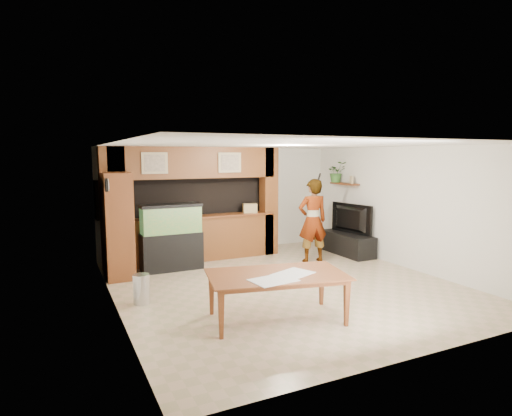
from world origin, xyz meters
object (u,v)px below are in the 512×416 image
dining_table (277,298)px  pantry_cabinet (118,225)px  aquarium (171,238)px  person (313,221)px  television (348,219)px

dining_table → pantry_cabinet: bearing=129.2°
dining_table → aquarium: bearing=112.5°
person → dining_table: bearing=56.8°
person → dining_table: person is taller
pantry_cabinet → aquarium: (1.09, 0.10, -0.35)m
aquarium → person: bearing=-13.4°
aquarium → pantry_cabinet: bearing=-175.2°
pantry_cabinet → aquarium: bearing=5.2°
aquarium → dining_table: bearing=-79.6°
aquarium → dining_table: aquarium is taller
television → pantry_cabinet: bearing=77.7°
pantry_cabinet → person: pantry_cabinet is taller
pantry_cabinet → television: pantry_cabinet is taller
pantry_cabinet → television: size_ratio=1.65×
aquarium → television: bearing=-6.1°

